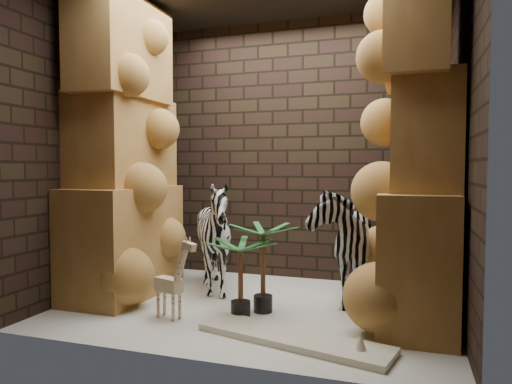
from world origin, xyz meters
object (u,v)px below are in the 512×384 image
(zebra_right, at_px, (342,234))
(palm_back, at_px, (241,279))
(giraffe_toy, at_px, (169,275))
(zebra_left, at_px, (215,243))
(surfboard, at_px, (293,338))
(palm_front, at_px, (263,267))

(zebra_right, height_order, palm_back, zebra_right)
(zebra_right, height_order, giraffe_toy, zebra_right)
(zebra_right, bearing_deg, zebra_left, 179.22)
(giraffe_toy, relative_size, palm_back, 1.08)
(zebra_left, distance_m, surfboard, 1.57)
(giraffe_toy, bearing_deg, surfboard, 9.73)
(zebra_left, distance_m, giraffe_toy, 0.86)
(palm_back, distance_m, surfboard, 0.74)
(zebra_left, xyz_separation_m, palm_back, (0.51, -0.65, -0.18))
(giraffe_toy, relative_size, palm_front, 0.92)
(giraffe_toy, distance_m, palm_back, 0.62)
(giraffe_toy, height_order, palm_back, giraffe_toy)
(zebra_left, relative_size, giraffe_toy, 1.55)
(zebra_left, height_order, surfboard, zebra_left)
(palm_front, xyz_separation_m, palm_back, (-0.13, -0.23, -0.06))
(giraffe_toy, height_order, surfboard, giraffe_toy)
(zebra_left, xyz_separation_m, giraffe_toy, (-0.07, -0.84, -0.15))
(zebra_left, distance_m, palm_front, 0.78)
(zebra_left, distance_m, palm_back, 0.85)
(zebra_left, height_order, giraffe_toy, zebra_left)
(giraffe_toy, distance_m, palm_front, 0.83)
(giraffe_toy, bearing_deg, palm_front, 49.67)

